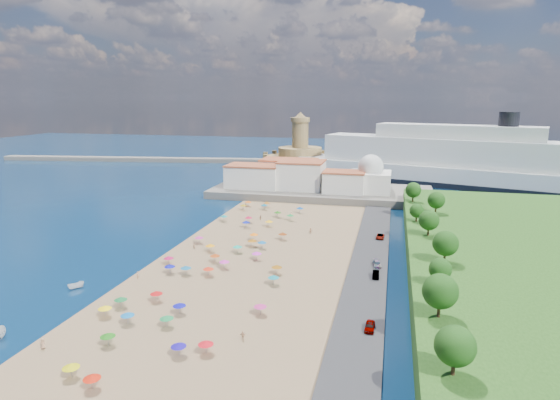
# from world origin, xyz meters

# --- Properties ---
(ground) EXTENTS (700.00, 700.00, 0.00)m
(ground) POSITION_xyz_m (0.00, 0.00, 0.00)
(ground) COLOR #071938
(ground) RESTS_ON ground
(terrace) EXTENTS (90.00, 36.00, 3.00)m
(terrace) POSITION_xyz_m (10.00, 73.00, 1.50)
(terrace) COLOR #59544C
(terrace) RESTS_ON ground
(jetty) EXTENTS (18.00, 70.00, 2.40)m
(jetty) POSITION_xyz_m (-12.00, 108.00, 1.20)
(jetty) COLOR #59544C
(jetty) RESTS_ON ground
(breakwater) EXTENTS (199.03, 34.77, 2.60)m
(breakwater) POSITION_xyz_m (-110.00, 153.00, 1.30)
(breakwater) COLOR #59544C
(breakwater) RESTS_ON ground
(waterfront_buildings) EXTENTS (57.00, 29.00, 11.00)m
(waterfront_buildings) POSITION_xyz_m (-3.05, 73.64, 7.88)
(waterfront_buildings) COLOR silver
(waterfront_buildings) RESTS_ON terrace
(domed_building) EXTENTS (16.00, 16.00, 15.00)m
(domed_building) POSITION_xyz_m (30.00, 71.00, 8.97)
(domed_building) COLOR silver
(domed_building) RESTS_ON terrace
(fortress) EXTENTS (40.00, 40.00, 32.40)m
(fortress) POSITION_xyz_m (-12.00, 138.00, 6.68)
(fortress) COLOR #A58C52
(fortress) RESTS_ON ground
(cruise_ship) EXTENTS (155.91, 66.00, 34.04)m
(cruise_ship) POSITION_xyz_m (66.50, 110.88, 10.08)
(cruise_ship) COLOR black
(cruise_ship) RESTS_ON ground
(beach_parasols) EXTENTS (32.76, 114.58, 2.20)m
(beach_parasols) POSITION_xyz_m (-1.50, -10.66, 2.15)
(beach_parasols) COLOR gray
(beach_parasols) RESTS_ON beach
(beachgoers) EXTENTS (32.53, 103.66, 1.88)m
(beachgoers) POSITION_xyz_m (-0.54, 3.43, 1.11)
(beachgoers) COLOR tan
(beachgoers) RESTS_ON beach
(moored_boats) EXTENTS (4.39, 24.63, 1.48)m
(moored_boats) POSITION_xyz_m (-25.49, -47.75, 0.71)
(moored_boats) COLOR white
(moored_boats) RESTS_ON ground
(parked_cars) EXTENTS (2.46, 59.63, 1.38)m
(parked_cars) POSITION_xyz_m (36.00, -11.01, 1.36)
(parked_cars) COLOR gray
(parked_cars) RESTS_ON promenade
(hillside_trees) EXTENTS (11.28, 107.37, 7.14)m
(hillside_trees) POSITION_xyz_m (47.96, -10.20, 9.95)
(hillside_trees) COLOR #382314
(hillside_trees) RESTS_ON hillside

